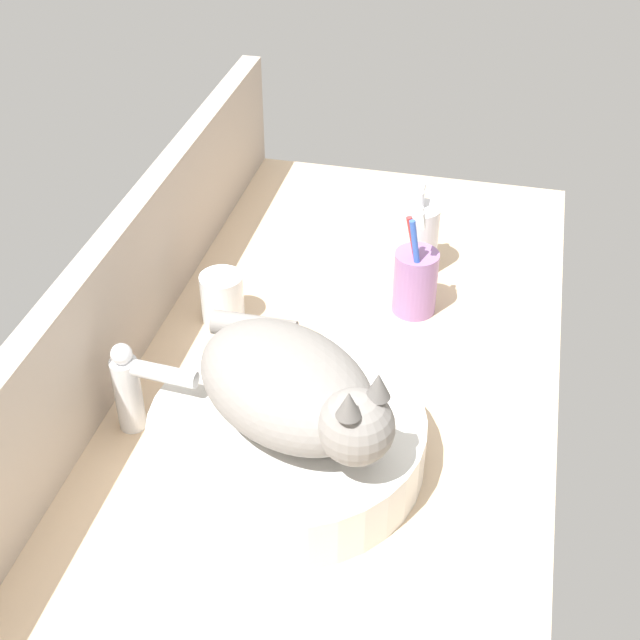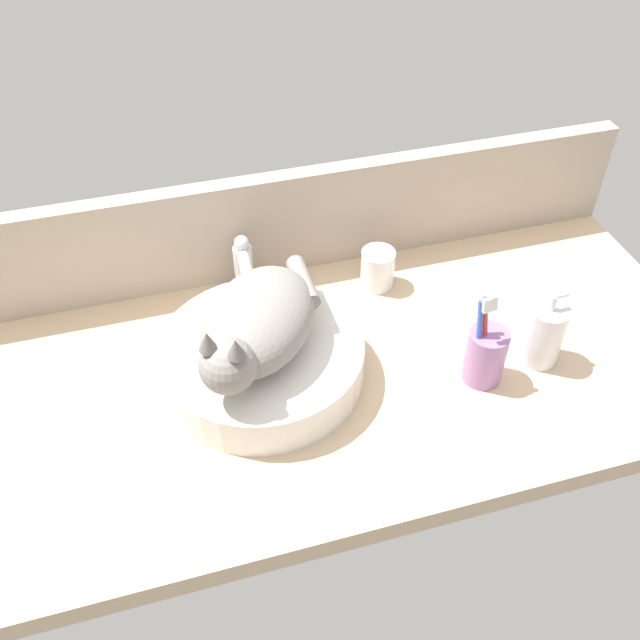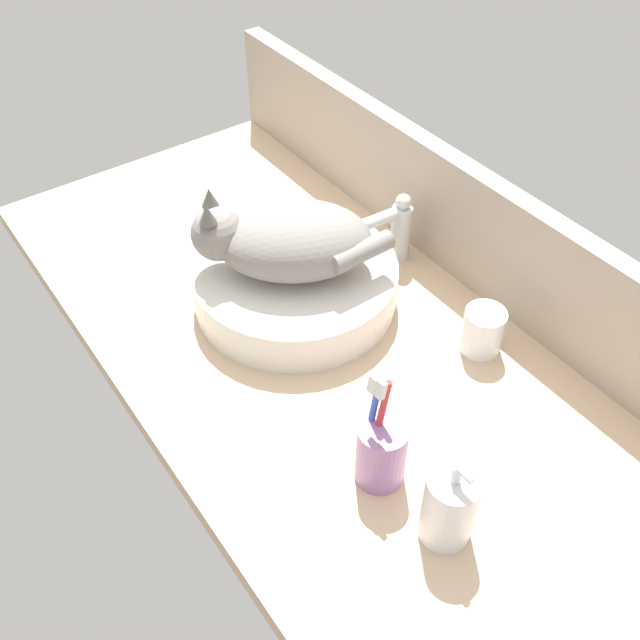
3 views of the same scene
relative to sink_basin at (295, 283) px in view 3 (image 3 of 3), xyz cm
name	(u,v)px [view 3 (image 3 of 3)]	position (x,y,z in cm)	size (l,w,h in cm)	color
ground_plane	(327,352)	(11.76, -1.82, -5.69)	(136.91, 63.12, 4.00)	#D1B28E
backsplash_panel	(470,226)	(11.76, 27.94, 6.88)	(136.91, 3.60, 21.14)	#AD9E8E
sink_basin	(295,283)	(0.00, 0.00, 0.00)	(34.49, 34.49, 7.39)	silver
cat	(285,239)	(-0.71, -1.17, 9.45)	(28.14, 30.23, 14.00)	gray
faucet	(396,227)	(1.48, 20.61, 3.61)	(3.62, 11.85, 13.60)	silver
soap_dispenser	(449,507)	(47.29, -9.38, 2.22)	(6.79, 6.79, 14.95)	silver
toothbrush_cup	(381,451)	(35.78, -10.76, 1.79)	(6.77, 6.77, 18.69)	#996BA8
water_glass	(482,333)	(26.79, 17.36, -0.30)	(6.55, 6.55, 7.88)	white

